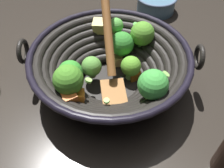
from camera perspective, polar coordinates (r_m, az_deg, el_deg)
ground_plane at (r=0.58m, az=-0.40°, el=-0.44°), size 4.00×4.00×0.00m
wok at (r=0.53m, az=-0.37°, el=4.55°), size 0.34×0.37×0.27m
prep_bowl at (r=0.84m, az=10.23°, el=18.13°), size 0.13×0.13×0.05m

